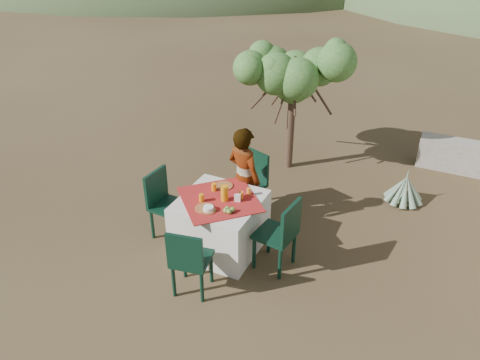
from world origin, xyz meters
name	(u,v)px	position (x,y,z in m)	size (l,w,h in m)	color
ground	(215,230)	(0.00, 0.00, 0.00)	(160.00, 160.00, 0.00)	#382919
table	(220,223)	(0.24, -0.28, 0.38)	(1.30, 1.30, 0.76)	silver
chair_far	(251,180)	(0.24, 0.70, 0.53)	(0.57, 0.57, 0.96)	black
chair_near	(189,259)	(0.34, -1.23, 0.52)	(0.50, 0.50, 0.93)	black
chair_left	(164,201)	(-0.59, -0.35, 0.54)	(0.47, 0.47, 0.97)	black
chair_right	(281,232)	(1.12, -0.34, 0.55)	(0.51, 0.51, 0.99)	black
person	(244,178)	(0.29, 0.34, 0.76)	(0.55, 0.36, 1.51)	#8C6651
shrub_tree	(298,79)	(0.32, 2.32, 1.59)	(1.71, 1.68, 2.01)	#483324
agave	(405,190)	(2.29, 1.95, 0.21)	(0.60, 0.60, 0.64)	gray
plate_far	(224,186)	(0.14, 0.02, 0.77)	(0.24, 0.24, 0.01)	brown
plate_near	(205,208)	(0.17, -0.56, 0.77)	(0.24, 0.24, 0.01)	brown
glass_far	(214,187)	(0.07, -0.13, 0.81)	(0.06, 0.06, 0.10)	orange
glass_near	(201,198)	(0.06, -0.43, 0.81)	(0.06, 0.06, 0.10)	orange
juice_pitcher	(225,193)	(0.31, -0.28, 0.87)	(0.10, 0.10, 0.21)	orange
bowl_plate	(209,210)	(0.24, -0.58, 0.77)	(0.19, 0.19, 0.01)	brown
white_bowl	(208,208)	(0.24, -0.58, 0.80)	(0.13, 0.13, 0.05)	white
jar_left	(241,195)	(0.48, -0.15, 0.81)	(0.06, 0.06, 0.10)	orange
jar_right	(249,191)	(0.53, -0.02, 0.81)	(0.06, 0.06, 0.09)	orange
napkin_holder	(237,198)	(0.47, -0.23, 0.81)	(0.08, 0.04, 0.10)	white
fruit_cluster	(229,210)	(0.48, -0.50, 0.79)	(0.13, 0.12, 0.06)	olive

